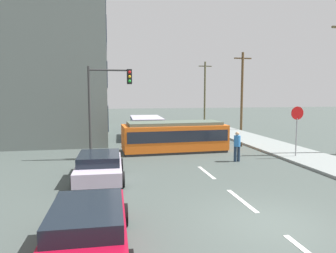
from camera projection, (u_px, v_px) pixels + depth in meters
The scene contains 16 objects.
ground_plane at pixel (186, 156), 18.89m from camera, with size 120.00×120.00×0.00m, color #454F4B.
sidewalk_curb_right at pixel (332, 165), 16.28m from camera, with size 3.20×36.00×0.14m, color gray.
lane_stripe_1 at pixel (241, 200), 11.08m from camera, with size 0.16×2.40×0.01m, color silver.
lane_stripe_2 at pixel (206, 172), 14.98m from camera, with size 0.16×2.40×0.01m, color silver.
lane_stripe_3 at pixel (163, 138), 26.37m from camera, with size 0.16×2.40×0.01m, color silver.
lane_stripe_4 at pixel (153, 130), 32.23m from camera, with size 0.16×2.40×0.01m, color silver.
corner_building at pixel (6, 63), 27.74m from camera, with size 17.53×17.24×12.80m.
streetcar_tram at pixel (174, 136), 20.35m from camera, with size 6.72×2.76×1.95m.
city_bus at pixel (146, 126), 26.46m from camera, with size 2.70×5.29×1.78m.
pedestrian_crossing at pixel (237, 145), 17.33m from camera, with size 0.51×0.36×1.67m.
parked_sedan_near at pixel (88, 227), 7.40m from camera, with size 2.06×4.54×1.19m.
parked_sedan_mid at pixel (100, 166), 13.65m from camera, with size 2.17×4.36×1.19m.
stop_sign at pixel (297, 121), 18.05m from camera, with size 0.76×0.07×2.88m.
traffic_light_mast at pixel (106, 96), 17.65m from camera, with size 2.46×0.33×5.26m.
utility_pole_mid at pixel (242, 90), 31.38m from camera, with size 1.80×0.24×7.82m.
utility_pole_far at pixel (205, 90), 42.83m from camera, with size 1.80×0.24×8.03m.
Camera 1 is at (-4.62, -8.04, 3.77)m, focal length 33.53 mm.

